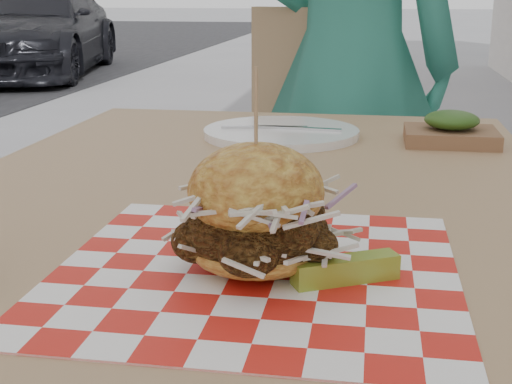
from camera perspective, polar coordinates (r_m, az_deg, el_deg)
diner at (r=1.97m, az=7.49°, el=10.18°), size 0.65×0.48×1.61m
car_dark at (r=9.21m, az=-17.33°, el=12.36°), size 2.23×4.00×1.09m
patio_table at (r=0.93m, az=-0.82°, el=-4.53°), size 0.80×1.20×0.75m
patio_chair at (r=2.00m, az=5.66°, el=2.96°), size 0.54×0.55×0.95m
paper_liner at (r=0.65m, az=0.00°, el=-6.29°), size 0.36×0.36×0.00m
sandwich at (r=0.63m, az=0.00°, el=-1.95°), size 0.16×0.16×0.18m
pickle_spear at (r=0.62m, az=7.17°, el=-6.17°), size 0.09×0.06×0.02m
place_setting at (r=1.24m, az=2.03°, el=4.77°), size 0.27×0.27×0.02m
kraft_tray at (r=1.23m, az=15.34°, el=4.78°), size 0.15×0.12×0.06m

